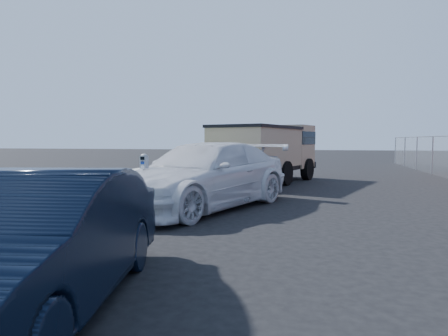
% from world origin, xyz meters
% --- Properties ---
extents(ground, '(120.00, 120.00, 0.00)m').
position_xyz_m(ground, '(0.00, 0.00, 0.00)').
color(ground, black).
rests_on(ground, ground).
extents(streetside, '(6.12, 50.00, 0.15)m').
position_xyz_m(streetside, '(-5.57, 2.00, 0.07)').
color(streetside, gray).
rests_on(streetside, ground).
extents(parking_meter, '(0.19, 0.15, 1.21)m').
position_xyz_m(parking_meter, '(-2.99, 0.28, 0.99)').
color(parking_meter, '#3F4247').
rests_on(parking_meter, ground).
extents(white_wagon, '(4.03, 5.83, 1.57)m').
position_xyz_m(white_wagon, '(-1.98, 1.60, 0.78)').
color(white_wagon, silver).
rests_on(white_wagon, ground).
extents(navy_sedan, '(2.15, 4.21, 1.32)m').
position_xyz_m(navy_sedan, '(-1.95, -4.43, 0.66)').
color(navy_sedan, black).
rests_on(navy_sedan, ground).
extents(dump_truck, '(3.76, 6.05, 2.23)m').
position_xyz_m(dump_truck, '(-1.20, 7.71, 1.26)').
color(dump_truck, black).
rests_on(dump_truck, ground).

